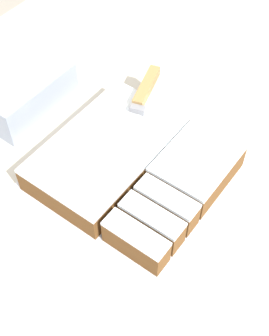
{
  "coord_description": "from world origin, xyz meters",
  "views": [
    {
      "loc": [
        -0.5,
        -0.39,
        1.69
      ],
      "look_at": [
        -0.05,
        -0.07,
        0.99
      ],
      "focal_mm": 50.0,
      "sensor_mm": 36.0,
      "label": 1
    }
  ],
  "objects_px": {
    "cake_board": "(134,178)",
    "knife": "(140,99)",
    "cake": "(134,166)",
    "storage_box": "(18,89)"
  },
  "relations": [
    {
      "from": "cake_board",
      "to": "knife",
      "type": "height_order",
      "value": "knife"
    },
    {
      "from": "cake_board",
      "to": "cake",
      "type": "xyz_separation_m",
      "value": [
        0.0,
        0.0,
        0.03
      ]
    },
    {
      "from": "knife",
      "to": "cake_board",
      "type": "bearing_deg",
      "value": 15.07
    },
    {
      "from": "cake_board",
      "to": "cake",
      "type": "height_order",
      "value": "cake"
    },
    {
      "from": "cake_board",
      "to": "storage_box",
      "type": "xyz_separation_m",
      "value": [
        0.02,
        0.33,
        0.04
      ]
    },
    {
      "from": "cake",
      "to": "knife",
      "type": "xyz_separation_m",
      "value": [
        0.12,
        0.07,
        0.04
      ]
    },
    {
      "from": "cake_board",
      "to": "knife",
      "type": "xyz_separation_m",
      "value": [
        0.13,
        0.08,
        0.07
      ]
    },
    {
      "from": "cake_board",
      "to": "cake",
      "type": "bearing_deg",
      "value": 45.48
    },
    {
      "from": "cake",
      "to": "knife",
      "type": "height_order",
      "value": "knife"
    },
    {
      "from": "cake",
      "to": "knife",
      "type": "distance_m",
      "value": 0.15
    }
  ]
}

